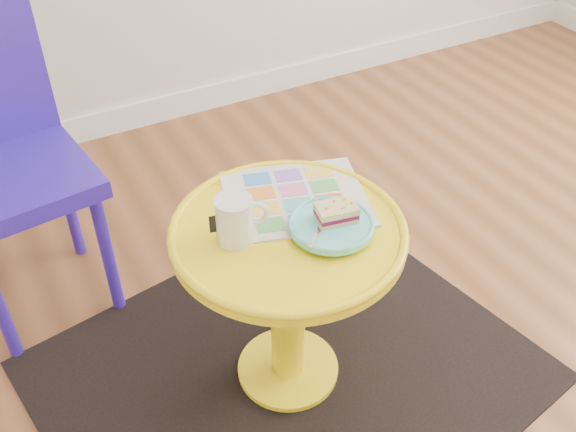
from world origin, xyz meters
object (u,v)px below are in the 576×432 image
side_table (288,275)px  mug (236,219)px  newspaper (295,198)px  plate (331,225)px  chair (0,150)px

side_table → mug: mug is taller
side_table → mug: bearing=168.1°
side_table → newspaper: (0.07, 0.09, 0.16)m
side_table → mug: 0.25m
mug → side_table: bearing=-0.4°
side_table → plate: size_ratio=2.84×
side_table → plate: 0.20m
side_table → newspaper: newspaper is taller
newspaper → plate: plate is taller
side_table → newspaper: bearing=52.0°
mug → chair: bearing=133.3°
side_table → chair: size_ratio=0.61×
mug → plate: bearing=-10.9°
newspaper → side_table: bearing=-110.5°
side_table → plate: bearing=-35.2°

